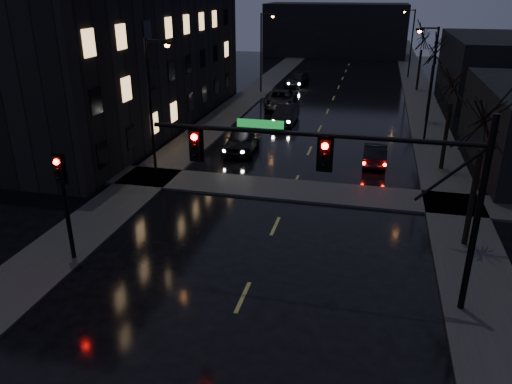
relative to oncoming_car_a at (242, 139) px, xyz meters
The scene contains 21 objects.
sidewalk_left 10.89m from the oncoming_car_a, 111.54° to the left, with size 3.00×140.00×0.12m, color #2D2D2B.
sidewalk_right 16.49m from the oncoming_car_a, 37.84° to the left, with size 3.00×140.00×0.12m, color #2D2D2B.
sidewalk_cross 7.86m from the oncoming_car_a, 54.80° to the right, with size 40.00×3.00×0.12m, color #2D2D2B.
apartment_block 14.02m from the oncoming_car_a, 156.93° to the left, with size 12.00×30.00×12.00m, color black.
commercial_right_far 31.64m from the oncoming_car_a, 47.05° to the left, with size 12.00×18.00×6.00m, color black.
far_block 53.22m from the oncoming_car_a, 88.37° to the left, with size 22.00×10.00×8.00m, color black.
signal_mast 18.41m from the oncoming_car_a, 62.26° to the right, with size 11.11×0.41×7.00m.
signal_pole_left 16.32m from the oncoming_car_a, 100.64° to the right, with size 0.35×0.41×4.53m.
tree_near 17.73m from the oncoming_car_a, 40.16° to the right, with size 3.52×3.52×8.08m.
tree_mid_a 13.87m from the oncoming_car_a, ahead, with size 3.30×3.30×7.58m.
tree_mid_b 17.98m from the oncoming_car_a, 40.70° to the left, with size 3.74×3.74×8.59m.
tree_far 28.71m from the oncoming_car_a, 62.78° to the left, with size 3.43×3.43×7.88m.
streetlight_l_near 8.51m from the oncoming_car_a, 114.01° to the right, with size 1.53×0.28×8.00m.
streetlight_l_far 20.72m from the oncoming_car_a, 98.68° to the left, with size 1.53×0.28×8.00m.
streetlight_r_mid 13.70m from the oncoming_car_a, 22.89° to the left, with size 1.53×0.28×8.00m.
streetlight_r_far 35.46m from the oncoming_car_a, 69.93° to the left, with size 1.53×0.28×8.00m.
oncoming_car_a is the anchor object (origin of this frame).
oncoming_car_b 8.39m from the oncoming_car_a, 79.38° to the left, with size 1.61×4.61×1.52m, color black.
oncoming_car_c 13.51m from the oncoming_car_a, 89.36° to the left, with size 2.63×5.70×1.59m, color black.
oncoming_car_d 24.81m from the oncoming_car_a, 90.37° to the left, with size 1.95×4.80×1.39m, color black.
lead_car 8.91m from the oncoming_car_a, ahead, with size 1.41×4.05×1.33m, color black.
Camera 1 is at (4.03, -6.80, 10.49)m, focal length 35.00 mm.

